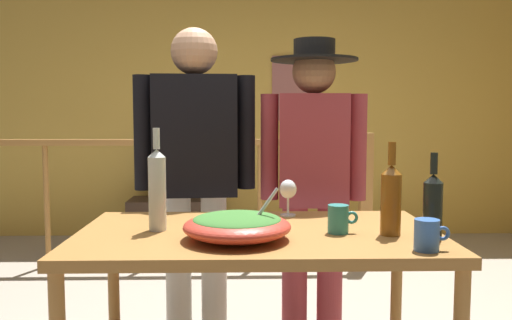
% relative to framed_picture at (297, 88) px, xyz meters
% --- Properties ---
extents(back_wall, '(5.61, 0.10, 2.76)m').
position_rel_framed_picture_xyz_m(back_wall, '(-0.47, 0.06, -0.12)').
color(back_wall, gold).
rests_on(back_wall, ground_plane).
extents(framed_picture, '(0.50, 0.03, 0.65)m').
position_rel_framed_picture_xyz_m(framed_picture, '(0.00, 0.00, 0.00)').
color(framed_picture, '#A1605B').
extents(stair_railing, '(3.58, 0.10, 1.09)m').
position_rel_framed_picture_xyz_m(stair_railing, '(-0.70, -1.06, -0.79)').
color(stair_railing, '#9E6B33').
rests_on(stair_railing, ground_plane).
extents(tv_console, '(0.90, 0.40, 0.43)m').
position_rel_framed_picture_xyz_m(tv_console, '(-1.19, -0.29, -1.29)').
color(tv_console, '#38281E').
rests_on(tv_console, ground_plane).
extents(flat_screen_tv, '(0.60, 0.12, 0.45)m').
position_rel_framed_picture_xyz_m(flat_screen_tv, '(-1.19, -0.32, -0.81)').
color(flat_screen_tv, black).
rests_on(flat_screen_tv, tv_console).
extents(serving_table, '(1.35, 0.79, 0.81)m').
position_rel_framed_picture_xyz_m(serving_table, '(-0.48, -3.41, -0.77)').
color(serving_table, '#9E6B33').
rests_on(serving_table, ground_plane).
extents(salad_bowl, '(0.38, 0.38, 0.19)m').
position_rel_framed_picture_xyz_m(salad_bowl, '(-0.56, -3.55, -0.64)').
color(salad_bowl, '#CC3D2D').
rests_on(salad_bowl, serving_table).
extents(wine_glass, '(0.07, 0.07, 0.16)m').
position_rel_framed_picture_xyz_m(wine_glass, '(-0.35, -3.13, -0.58)').
color(wine_glass, silver).
rests_on(wine_glass, serving_table).
extents(wine_bottle_amber, '(0.07, 0.07, 0.34)m').
position_rel_framed_picture_xyz_m(wine_bottle_amber, '(-0.01, -3.49, -0.55)').
color(wine_bottle_amber, brown).
rests_on(wine_bottle_amber, serving_table).
extents(wine_bottle_clear, '(0.07, 0.07, 0.39)m').
position_rel_framed_picture_xyz_m(wine_bottle_clear, '(-0.86, -3.40, -0.53)').
color(wine_bottle_clear, silver).
rests_on(wine_bottle_clear, serving_table).
extents(wine_bottle_dark, '(0.07, 0.07, 0.31)m').
position_rel_framed_picture_xyz_m(wine_bottle_dark, '(0.12, -3.56, -0.57)').
color(wine_bottle_dark, black).
rests_on(wine_bottle_dark, serving_table).
extents(mug_blue, '(0.12, 0.08, 0.10)m').
position_rel_framed_picture_xyz_m(mug_blue, '(0.05, -3.72, -0.64)').
color(mug_blue, '#3866B2').
rests_on(mug_blue, serving_table).
extents(mug_teal, '(0.11, 0.08, 0.11)m').
position_rel_framed_picture_xyz_m(mug_teal, '(-0.19, -3.46, -0.64)').
color(mug_teal, teal).
rests_on(mug_teal, serving_table).
extents(person_standing_left, '(0.60, 0.25, 1.67)m').
position_rel_framed_picture_xyz_m(person_standing_left, '(-0.78, -2.73, -0.51)').
color(person_standing_left, beige).
rests_on(person_standing_left, ground_plane).
extents(person_standing_right, '(0.53, 0.43, 1.62)m').
position_rel_framed_picture_xyz_m(person_standing_right, '(-0.19, -2.73, -0.55)').
color(person_standing_right, '#9E3842').
rests_on(person_standing_right, ground_plane).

